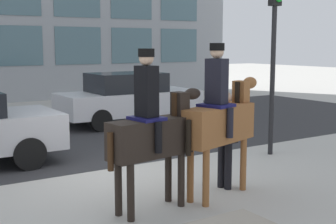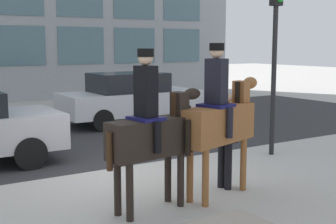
{
  "view_description": "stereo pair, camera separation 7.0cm",
  "coord_description": "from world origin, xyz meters",
  "px_view_note": "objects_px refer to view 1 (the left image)",
  "views": [
    {
      "loc": [
        -4.1,
        -7.98,
        2.52
      ],
      "look_at": [
        0.22,
        -1.23,
        1.36
      ],
      "focal_mm": 50.0,
      "sensor_mm": 36.0,
      "label": 1
    },
    {
      "loc": [
        -4.04,
        -8.02,
        2.52
      ],
      "look_at": [
        0.22,
        -1.23,
        1.36
      ],
      "focal_mm": 50.0,
      "sensor_mm": 36.0,
      "label": 2
    }
  ],
  "objects_px": {
    "pedestrian_bystander": "(225,132)",
    "street_car_far_lane": "(129,98)",
    "mounted_horse_lead": "(152,131)",
    "mounted_horse_companion": "(220,119)",
    "traffic_light": "(274,35)"
  },
  "relations": [
    {
      "from": "mounted_horse_lead",
      "to": "street_car_far_lane",
      "type": "height_order",
      "value": "mounted_horse_lead"
    },
    {
      "from": "mounted_horse_lead",
      "to": "mounted_horse_companion",
      "type": "relative_size",
      "value": 0.97
    },
    {
      "from": "mounted_horse_lead",
      "to": "street_car_far_lane",
      "type": "bearing_deg",
      "value": 56.52
    },
    {
      "from": "mounted_horse_lead",
      "to": "mounted_horse_companion",
      "type": "bearing_deg",
      "value": -7.37
    },
    {
      "from": "mounted_horse_companion",
      "to": "street_car_far_lane",
      "type": "distance_m",
      "value": 7.62
    },
    {
      "from": "pedestrian_bystander",
      "to": "street_car_far_lane",
      "type": "relative_size",
      "value": 0.38
    },
    {
      "from": "mounted_horse_lead",
      "to": "street_car_far_lane",
      "type": "xyz_separation_m",
      "value": [
        3.46,
        7.31,
        -0.4
      ]
    },
    {
      "from": "mounted_horse_lead",
      "to": "traffic_light",
      "type": "xyz_separation_m",
      "value": [
        4.2,
        1.7,
        1.51
      ]
    },
    {
      "from": "mounted_horse_lead",
      "to": "traffic_light",
      "type": "height_order",
      "value": "traffic_light"
    },
    {
      "from": "mounted_horse_companion",
      "to": "mounted_horse_lead",
      "type": "bearing_deg",
      "value": 163.71
    },
    {
      "from": "mounted_horse_companion",
      "to": "traffic_light",
      "type": "height_order",
      "value": "traffic_light"
    },
    {
      "from": "mounted_horse_companion",
      "to": "street_car_far_lane",
      "type": "height_order",
      "value": "mounted_horse_companion"
    },
    {
      "from": "mounted_horse_companion",
      "to": "street_car_far_lane",
      "type": "bearing_deg",
      "value": 56.53
    },
    {
      "from": "mounted_horse_lead",
      "to": "pedestrian_bystander",
      "type": "bearing_deg",
      "value": 0.89
    },
    {
      "from": "pedestrian_bystander",
      "to": "street_car_far_lane",
      "type": "bearing_deg",
      "value": -113.88
    }
  ]
}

